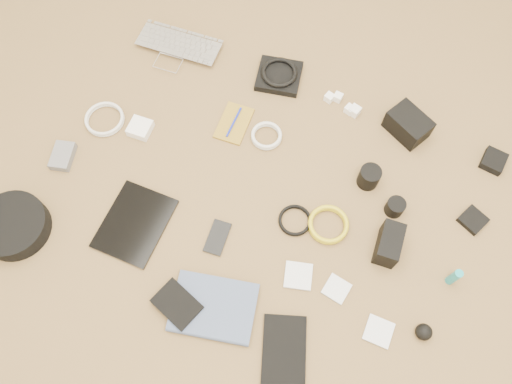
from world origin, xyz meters
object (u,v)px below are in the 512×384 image
at_px(phone, 217,237).
at_px(paperback, 207,339).
at_px(laptop, 175,53).
at_px(headphone_case, 14,226).
at_px(dslr_camera, 408,125).
at_px(tablet, 135,223).

bearing_deg(phone, paperback, -75.81).
height_order(laptop, headphone_case, headphone_case).
height_order(dslr_camera, phone, dslr_camera).
bearing_deg(phone, tablet, -172.04).
bearing_deg(phone, headphone_case, -164.71).
bearing_deg(headphone_case, phone, 24.80).
bearing_deg(tablet, phone, 12.52).
bearing_deg(headphone_case, tablet, 30.07).
relative_size(tablet, paperback, 1.01).
xyz_separation_m(laptop, phone, (0.49, -0.56, -0.01)).
bearing_deg(paperback, tablet, 44.90).
bearing_deg(paperback, headphone_case, 71.66).
relative_size(laptop, headphone_case, 1.44).
height_order(tablet, headphone_case, headphone_case).
distance_m(phone, paperback, 0.31).
distance_m(dslr_camera, tablet, 0.97).
relative_size(phone, paperback, 0.46).
xyz_separation_m(laptop, paperback, (0.62, -0.84, -0.00)).
bearing_deg(dslr_camera, paperback, -82.80).
xyz_separation_m(phone, headphone_case, (-0.58, -0.27, 0.03)).
height_order(headphone_case, paperback, headphone_case).
bearing_deg(paperback, phone, 6.76).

